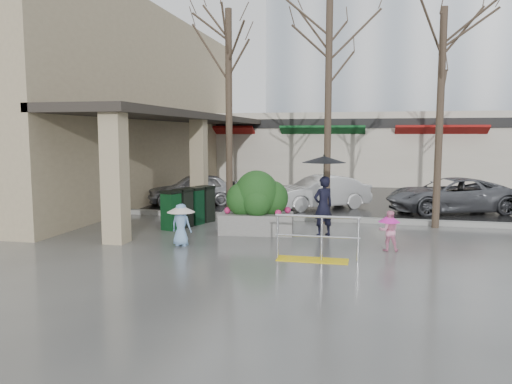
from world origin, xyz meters
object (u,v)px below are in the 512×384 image
at_px(tree_west, 229,64).
at_px(news_boxes, 189,207).
at_px(tree_mideast, 442,64).
at_px(car_b, 320,192).
at_px(tree_midwest, 329,55).
at_px(car_c, 450,195).
at_px(handrail, 315,244).
at_px(planter, 257,203).
at_px(woman, 324,188).
at_px(car_a, 194,189).
at_px(child_pink, 389,228).
at_px(child_blue, 181,220).

xyz_separation_m(tree_west, news_boxes, (-0.93, -1.34, -4.50)).
xyz_separation_m(tree_mideast, car_b, (-3.82, 3.16, -4.23)).
distance_m(tree_midwest, car_c, 7.01).
height_order(handrail, car_c, car_c).
height_order(handrail, car_b, car_b).
distance_m(tree_mideast, planter, 6.79).
height_order(planter, car_b, planter).
height_order(handrail, woman, woman).
relative_size(tree_west, car_c, 1.50).
height_order(handrail, news_boxes, news_boxes).
bearing_deg(woman, car_a, -81.01).
bearing_deg(planter, woman, -0.19).
bearing_deg(child_pink, car_c, -115.94).
xyz_separation_m(child_pink, news_boxes, (-5.93, 2.12, 0.02)).
bearing_deg(child_pink, child_blue, 0.26).
xyz_separation_m(tree_west, child_blue, (-0.13, -4.05, -4.41)).
xyz_separation_m(news_boxes, car_a, (-1.44, 4.47, 0.04)).
height_order(handrail, car_a, car_a).
bearing_deg(planter, tree_west, 124.53).
relative_size(child_pink, planter, 0.45).
height_order(tree_midwest, car_b, tree_midwest).
relative_size(handrail, child_pink, 1.92).
distance_m(handrail, planter, 3.43).
height_order(tree_midwest, woman, tree_midwest).
bearing_deg(car_b, tree_midwest, -24.04).
relative_size(news_boxes, car_b, 0.56).
bearing_deg(handrail, woman, 91.68).
distance_m(handrail, car_b, 8.00).
height_order(tree_west, child_pink, tree_west).
distance_m(news_boxes, car_c, 9.48).
distance_m(child_pink, car_c, 7.11).
relative_size(news_boxes, car_c, 0.47).
xyz_separation_m(woman, news_boxes, (-4.21, 0.70, -0.77)).
bearing_deg(child_pink, planter, -28.00).
bearing_deg(car_a, car_b, 66.53).
relative_size(woman, child_blue, 2.09).
bearing_deg(news_boxes, car_a, 128.09).
distance_m(child_pink, planter, 3.89).
bearing_deg(tree_mideast, child_pink, -113.46).
distance_m(child_pink, car_b, 7.02).
bearing_deg(handrail, car_b, 94.85).
height_order(car_a, car_c, same).
bearing_deg(woman, child_blue, -7.91).
relative_size(tree_west, child_blue, 6.25).
relative_size(handrail, child_blue, 1.75).
bearing_deg(news_boxes, tree_mideast, 30.37).
bearing_deg(child_blue, tree_west, -84.41).
bearing_deg(car_a, tree_mideast, 46.70).
bearing_deg(child_pink, handrail, 32.94).
relative_size(tree_west, tree_mideast, 1.05).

